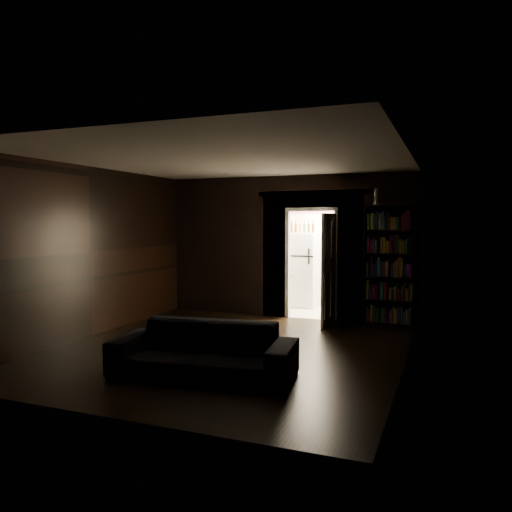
{
  "coord_description": "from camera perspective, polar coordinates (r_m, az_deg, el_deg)",
  "views": [
    {
      "loc": [
        3.04,
        -6.62,
        1.91
      ],
      "look_at": [
        0.08,
        0.9,
        1.34
      ],
      "focal_mm": 35.0,
      "sensor_mm": 36.0,
      "label": 1
    }
  ],
  "objects": [
    {
      "name": "figurine",
      "position": [
        9.23,
        13.55,
        6.65
      ],
      "size": [
        0.1,
        0.1,
        0.3
      ],
      "primitive_type": "cube",
      "rotation": [
        0.0,
        0.0,
        -0.02
      ],
      "color": "white",
      "rests_on": "bookshelf"
    },
    {
      "name": "sofa",
      "position": [
        6.23,
        -6.05,
        -9.74
      ],
      "size": [
        2.34,
        1.24,
        0.86
      ],
      "primitive_type": "imported",
      "rotation": [
        0.0,
        0.0,
        0.12
      ],
      "color": "black",
      "rests_on": "ground"
    },
    {
      "name": "kitchen_alcove",
      "position": [
        10.82,
        7.88,
        0.27
      ],
      "size": [
        2.2,
        1.8,
        2.6
      ],
      "color": "beige",
      "rests_on": "ground"
    },
    {
      "name": "bottles",
      "position": [
        11.16,
        5.3,
        3.37
      ],
      "size": [
        0.68,
        0.19,
        0.27
      ],
      "primitive_type": "cube",
      "rotation": [
        0.0,
        0.0,
        0.17
      ],
      "color": "black",
      "rests_on": "refrigerator"
    },
    {
      "name": "bookshelf",
      "position": [
        9.31,
        15.01,
        -1.11
      ],
      "size": [
        0.95,
        0.5,
        2.2
      ],
      "primitive_type": "cube",
      "rotation": [
        0.0,
        0.0,
        -0.21
      ],
      "color": "black",
      "rests_on": "ground"
    },
    {
      "name": "room_walls",
      "position": [
        8.28,
        -0.12,
        2.45
      ],
      "size": [
        5.02,
        5.61,
        2.84
      ],
      "color": "black",
      "rests_on": "ground"
    },
    {
      "name": "refrigerator",
      "position": [
        11.23,
        5.18,
        -1.54
      ],
      "size": [
        0.84,
        0.8,
        1.65
      ],
      "primitive_type": "cube",
      "rotation": [
        0.0,
        0.0,
        -0.17
      ],
      "color": "silver",
      "rests_on": "ground"
    },
    {
      "name": "ground",
      "position": [
        7.53,
        -3.1,
        -10.67
      ],
      "size": [
        5.5,
        5.5,
        0.0
      ],
      "primitive_type": "plane",
      "color": "black",
      "rests_on": "ground"
    },
    {
      "name": "door",
      "position": [
        9.21,
        8.31,
        -1.54
      ],
      "size": [
        0.09,
        0.85,
        2.05
      ],
      "primitive_type": "cube",
      "rotation": [
        0.0,
        0.0,
        1.53
      ],
      "color": "white",
      "rests_on": "ground"
    }
  ]
}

